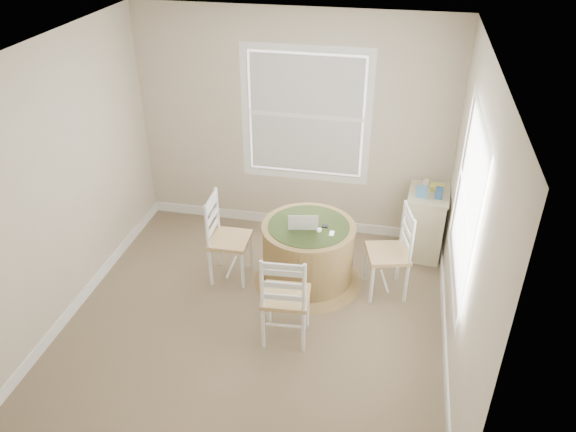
% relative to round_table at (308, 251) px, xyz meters
% --- Properties ---
extents(room, '(3.64, 3.64, 2.64)m').
position_rel_round_table_xyz_m(room, '(-0.22, -0.57, 0.92)').
color(room, '#8C7959').
rests_on(room, ground).
extents(round_table, '(1.14, 1.14, 0.69)m').
position_rel_round_table_xyz_m(round_table, '(0.00, 0.00, 0.00)').
color(round_table, olive).
rests_on(round_table, ground).
extents(chair_left, '(0.41, 0.43, 0.95)m').
position_rel_round_table_xyz_m(chair_left, '(-0.81, -0.10, 0.10)').
color(chair_left, white).
rests_on(chair_left, ground).
extents(chair_near, '(0.45, 0.43, 0.95)m').
position_rel_round_table_xyz_m(chair_near, '(-0.05, -0.89, 0.10)').
color(chair_near, white).
rests_on(chair_near, ground).
extents(chair_right, '(0.49, 0.51, 0.95)m').
position_rel_round_table_xyz_m(chair_right, '(0.81, -0.02, 0.10)').
color(chair_right, white).
rests_on(chair_right, ground).
extents(laptop, '(0.34, 0.31, 0.21)m').
position_rel_round_table_xyz_m(laptop, '(-0.06, -0.03, 0.34)').
color(laptop, white).
rests_on(laptop, round_table).
extents(mouse, '(0.05, 0.09, 0.03)m').
position_rel_round_table_xyz_m(mouse, '(0.12, -0.07, 0.32)').
color(mouse, white).
rests_on(mouse, round_table).
extents(phone, '(0.05, 0.09, 0.02)m').
position_rel_round_table_xyz_m(phone, '(0.25, -0.10, 0.31)').
color(phone, '#B7BABF').
rests_on(phone, round_table).
extents(keys, '(0.06, 0.05, 0.02)m').
position_rel_round_table_xyz_m(keys, '(0.16, 0.01, 0.31)').
color(keys, black).
rests_on(keys, round_table).
extents(corner_chest, '(0.48, 0.61, 0.78)m').
position_rel_round_table_xyz_m(corner_chest, '(1.19, 0.80, 0.01)').
color(corner_chest, beige).
rests_on(corner_chest, ground).
extents(tissue_box, '(0.13, 0.13, 0.10)m').
position_rel_round_table_xyz_m(tissue_box, '(1.10, 0.70, 0.45)').
color(tissue_box, '#4F86B5').
rests_on(tissue_box, corner_chest).
extents(box_yellow, '(0.16, 0.11, 0.06)m').
position_rel_round_table_xyz_m(box_yellow, '(1.27, 0.87, 0.43)').
color(box_yellow, '#D9D14C').
rests_on(box_yellow, corner_chest).
extents(box_blue, '(0.09, 0.09, 0.12)m').
position_rel_round_table_xyz_m(box_blue, '(1.28, 0.69, 0.46)').
color(box_blue, '#315B95').
rests_on(box_blue, corner_chest).
extents(cup_cream, '(0.07, 0.07, 0.09)m').
position_rel_round_table_xyz_m(cup_cream, '(1.15, 0.92, 0.45)').
color(cup_cream, beige).
rests_on(cup_cream, corner_chest).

